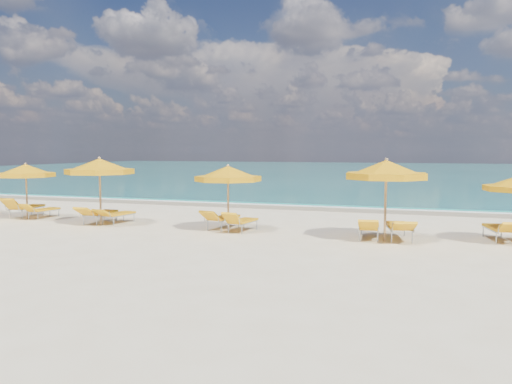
% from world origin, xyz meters
% --- Properties ---
extents(ground_plane, '(120.00, 120.00, 0.00)m').
position_xyz_m(ground_plane, '(0.00, 0.00, 0.00)').
color(ground_plane, beige).
extents(ocean, '(120.00, 80.00, 0.30)m').
position_xyz_m(ocean, '(0.00, 48.00, 0.00)').
color(ocean, '#14726E').
rests_on(ocean, ground).
extents(wet_sand_band, '(120.00, 2.60, 0.01)m').
position_xyz_m(wet_sand_band, '(0.00, 7.40, 0.00)').
color(wet_sand_band, tan).
rests_on(wet_sand_band, ground).
extents(foam_line, '(120.00, 1.20, 0.03)m').
position_xyz_m(foam_line, '(0.00, 8.20, 0.00)').
color(foam_line, white).
rests_on(foam_line, ground).
extents(whitecap_near, '(14.00, 0.36, 0.05)m').
position_xyz_m(whitecap_near, '(-6.00, 17.00, 0.00)').
color(whitecap_near, white).
rests_on(whitecap_near, ground).
extents(whitecap_far, '(18.00, 0.30, 0.05)m').
position_xyz_m(whitecap_far, '(8.00, 24.00, 0.00)').
color(whitecap_far, white).
rests_on(whitecap_far, ground).
extents(umbrella_2, '(2.53, 2.53, 2.24)m').
position_xyz_m(umbrella_2, '(-9.07, -0.06, 1.91)').
color(umbrella_2, tan).
rests_on(umbrella_2, ground).
extents(umbrella_3, '(3.03, 3.03, 2.50)m').
position_xyz_m(umbrella_3, '(-5.32, -0.48, 2.13)').
color(umbrella_3, tan).
rests_on(umbrella_3, ground).
extents(umbrella_4, '(2.95, 2.95, 2.27)m').
position_xyz_m(umbrella_4, '(-0.37, -0.35, 1.93)').
color(umbrella_4, tan).
rests_on(umbrella_4, ground).
extents(umbrella_5, '(3.13, 3.13, 2.51)m').
position_xyz_m(umbrella_5, '(4.77, -0.51, 2.14)').
color(umbrella_5, tan).
rests_on(umbrella_5, ground).
extents(lounger_2_left, '(0.80, 1.97, 0.89)m').
position_xyz_m(lounger_2_left, '(-9.60, 0.45, 0.24)').
color(lounger_2_left, '#A5A8AD').
rests_on(lounger_2_left, ground).
extents(lounger_2_right, '(0.69, 1.70, 0.69)m').
position_xyz_m(lounger_2_right, '(-8.68, 0.37, 0.20)').
color(lounger_2_right, '#A5A8AD').
rests_on(lounger_2_right, ground).
extents(lounger_3_left, '(0.65, 1.92, 0.74)m').
position_xyz_m(lounger_3_left, '(-5.69, -0.05, 0.23)').
color(lounger_3_left, '#A5A8AD').
rests_on(lounger_3_left, ground).
extents(lounger_3_right, '(0.79, 1.83, 0.66)m').
position_xyz_m(lounger_3_right, '(-4.97, 0.07, 0.21)').
color(lounger_3_right, '#A5A8AD').
rests_on(lounger_3_right, ground).
extents(lounger_4_left, '(0.87, 1.91, 0.76)m').
position_xyz_m(lounger_4_left, '(-0.79, 0.21, 0.22)').
color(lounger_4_left, '#A5A8AD').
rests_on(lounger_4_left, ground).
extents(lounger_4_right, '(0.77, 1.73, 0.77)m').
position_xyz_m(lounger_4_right, '(0.07, -0.17, 0.21)').
color(lounger_4_right, '#A5A8AD').
rests_on(lounger_4_right, ground).
extents(lounger_5_left, '(0.73, 1.87, 0.75)m').
position_xyz_m(lounger_5_left, '(4.27, -0.20, 0.22)').
color(lounger_5_left, '#A5A8AD').
rests_on(lounger_5_left, ground).
extents(lounger_5_right, '(1.06, 2.16, 0.76)m').
position_xyz_m(lounger_5_right, '(5.15, -0.06, 0.24)').
color(lounger_5_right, '#A5A8AD').
rests_on(lounger_5_right, ground).
extents(lounger_6_left, '(0.95, 1.96, 0.75)m').
position_xyz_m(lounger_6_left, '(8.06, 0.68, 0.22)').
color(lounger_6_left, '#A5A8AD').
rests_on(lounger_6_left, ground).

